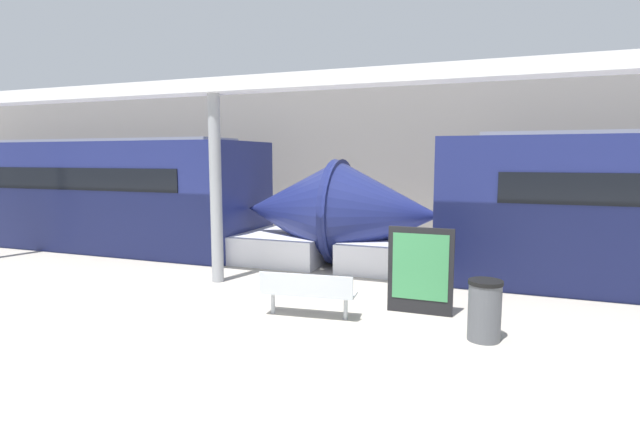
{
  "coord_description": "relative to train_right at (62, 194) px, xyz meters",
  "views": [
    {
      "loc": [
        3.34,
        -6.65,
        2.67
      ],
      "look_at": [
        -0.25,
        2.82,
        1.4
      ],
      "focal_mm": 28.0,
      "sensor_mm": 36.0,
      "label": 1
    }
  ],
  "objects": [
    {
      "name": "ground_plane",
      "position": [
        9.84,
        -5.12,
        -1.52
      ],
      "size": [
        60.0,
        60.0,
        0.0
      ],
      "primitive_type": "plane",
      "color": "#A8A093"
    },
    {
      "name": "station_wall",
      "position": [
        9.84,
        4.17,
        0.98
      ],
      "size": [
        56.0,
        0.2,
        5.0
      ],
      "primitive_type": "cube",
      "color": "gray",
      "rests_on": "ground_plane"
    },
    {
      "name": "train_right",
      "position": [
        0.0,
        0.0,
        0.0
      ],
      "size": [
        18.43,
        2.93,
        3.2
      ],
      "color": "navy",
      "rests_on": "ground_plane"
    },
    {
      "name": "bench_near",
      "position": [
        10.1,
        -4.27,
        -1.05
      ],
      "size": [
        1.64,
        0.6,
        0.77
      ],
      "rotation": [
        0.0,
        0.0,
        0.1
      ],
      "color": "#ADB2B7",
      "rests_on": "ground_plane"
    },
    {
      "name": "trash_bin",
      "position": [
        12.92,
        -4.3,
        -1.07
      ],
      "size": [
        0.5,
        0.5,
        0.9
      ],
      "color": "#4C4F54",
      "rests_on": "ground_plane"
    },
    {
      "name": "poster_board",
      "position": [
        11.82,
        -3.38,
        -0.76
      ],
      "size": [
        1.11,
        0.07,
        1.5
      ],
      "color": "black",
      "rests_on": "ground_plane"
    },
    {
      "name": "support_column_near",
      "position": [
        7.36,
        -2.67,
        0.47
      ],
      "size": [
        0.25,
        0.25,
        3.99
      ],
      "primitive_type": "cylinder",
      "color": "gray",
      "rests_on": "ground_plane"
    },
    {
      "name": "canopy_beam",
      "position": [
        7.36,
        -2.67,
        2.61
      ],
      "size": [
        28.0,
        0.6,
        0.28
      ],
      "primitive_type": "cube",
      "color": "silver",
      "rests_on": "support_column_near"
    }
  ]
}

